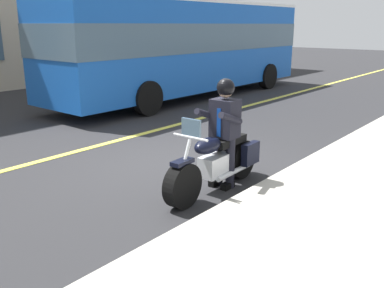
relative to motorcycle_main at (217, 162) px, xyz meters
name	(u,v)px	position (x,y,z in m)	size (l,w,h in m)	color
ground_plane	(172,163)	(-0.52, -1.44, -0.45)	(80.00, 80.00, 0.00)	#28282B
lane_center_stripe	(104,144)	(-0.52, -3.44, -0.45)	(60.00, 0.16, 0.01)	#E5DB4C
motorcycle_main	(217,162)	(0.00, 0.00, 0.00)	(2.22, 0.63, 1.26)	black
rider_main	(224,124)	(-0.19, -0.01, 0.58)	(0.63, 0.56, 1.74)	black
bus_near	(188,44)	(-6.47, -6.07, 1.42)	(11.05, 2.70, 3.30)	blue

